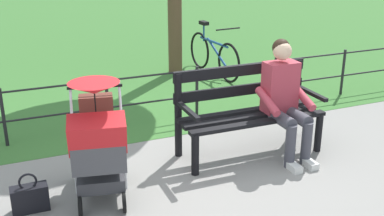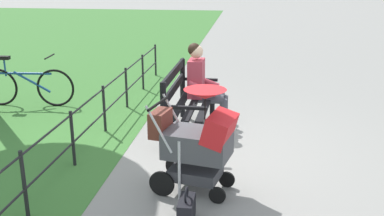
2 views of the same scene
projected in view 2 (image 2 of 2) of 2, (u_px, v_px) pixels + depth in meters
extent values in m
plane|color=gray|center=(187.00, 152.00, 5.90)|extent=(60.00, 60.00, 0.00)
cube|color=black|center=(181.00, 104.00, 6.43)|extent=(1.60, 0.12, 0.04)
cube|color=black|center=(193.00, 104.00, 6.41)|extent=(1.60, 0.12, 0.04)
cube|color=black|center=(206.00, 105.00, 6.38)|extent=(1.60, 0.12, 0.04)
cube|color=black|center=(174.00, 89.00, 6.38)|extent=(1.60, 0.06, 0.12)
cube|color=black|center=(174.00, 73.00, 6.31)|extent=(1.60, 0.06, 0.12)
cylinder|color=black|center=(212.00, 104.00, 7.16)|extent=(0.08, 0.08, 0.45)
cylinder|color=black|center=(183.00, 88.00, 7.15)|extent=(0.08, 0.08, 0.95)
cube|color=black|center=(200.00, 79.00, 7.06)|extent=(0.06, 0.56, 0.04)
cylinder|color=black|center=(200.00, 138.00, 5.74)|extent=(0.08, 0.08, 0.45)
cylinder|color=black|center=(164.00, 118.00, 5.73)|extent=(0.08, 0.08, 0.95)
cube|color=black|center=(185.00, 108.00, 5.65)|extent=(0.06, 0.56, 0.04)
cylinder|color=#42424C|center=(211.00, 95.00, 6.78)|extent=(0.15, 0.40, 0.14)
cylinder|color=#42424C|center=(210.00, 99.00, 6.60)|extent=(0.15, 0.40, 0.14)
cylinder|color=#42424C|center=(224.00, 110.00, 6.83)|extent=(0.11, 0.11, 0.47)
cylinder|color=#42424C|center=(223.00, 114.00, 6.64)|extent=(0.11, 0.11, 0.47)
cube|color=silver|center=(229.00, 123.00, 6.88)|extent=(0.10, 0.22, 0.07)
cube|color=silver|center=(228.00, 127.00, 6.69)|extent=(0.10, 0.22, 0.07)
cube|color=#B23847|center=(196.00, 78.00, 6.64)|extent=(0.36, 0.22, 0.56)
cylinder|color=#B23847|center=(206.00, 81.00, 6.86)|extent=(0.10, 0.43, 0.23)
cylinder|color=#B23847|center=(202.00, 89.00, 6.44)|extent=(0.10, 0.43, 0.23)
sphere|color=beige|center=(196.00, 52.00, 6.51)|extent=(0.20, 0.20, 0.20)
sphere|color=black|center=(194.00, 49.00, 6.51)|extent=(0.19, 0.19, 0.19)
cylinder|color=black|center=(177.00, 166.00, 5.14)|extent=(0.09, 0.28, 0.28)
cylinder|color=black|center=(162.00, 184.00, 4.72)|extent=(0.09, 0.28, 0.28)
cylinder|color=black|center=(227.00, 179.00, 4.93)|extent=(0.07, 0.18, 0.18)
cylinder|color=black|center=(217.00, 195.00, 4.59)|extent=(0.07, 0.18, 0.18)
cube|color=#38383D|center=(196.00, 172.00, 4.81)|extent=(0.52, 0.59, 0.12)
cylinder|color=silver|center=(194.00, 154.00, 5.02)|extent=(0.03, 0.03, 0.65)
cylinder|color=silver|center=(179.00, 171.00, 4.60)|extent=(0.03, 0.03, 0.65)
cube|color=#47474C|center=(197.00, 144.00, 4.71)|extent=(0.59, 0.76, 0.28)
cube|color=red|center=(220.00, 129.00, 4.57)|extent=(0.53, 0.40, 0.33)
cylinder|color=black|center=(158.00, 103.00, 4.72)|extent=(0.52, 0.13, 0.03)
cylinder|color=silver|center=(175.00, 116.00, 4.96)|extent=(0.09, 0.30, 0.49)
cylinder|color=silver|center=(159.00, 129.00, 4.54)|extent=(0.09, 0.30, 0.49)
cone|color=red|center=(205.00, 94.00, 4.51)|extent=(0.52, 0.52, 0.10)
cylinder|color=black|center=(205.00, 111.00, 4.57)|extent=(0.01, 0.01, 0.30)
cube|color=brown|center=(160.00, 123.00, 4.78)|extent=(0.35, 0.22, 0.28)
cube|color=black|center=(186.00, 211.00, 4.24)|extent=(0.32, 0.14, 0.24)
torus|color=black|center=(186.00, 195.00, 4.19)|extent=(0.16, 0.02, 0.16)
cylinder|color=black|center=(156.00, 60.00, 9.93)|extent=(0.04, 0.04, 0.70)
cylinder|color=black|center=(143.00, 72.00, 8.79)|extent=(0.04, 0.04, 0.70)
cylinder|color=black|center=(126.00, 88.00, 7.66)|extent=(0.04, 0.04, 0.70)
cylinder|color=black|center=(104.00, 109.00, 6.52)|extent=(0.04, 0.04, 0.70)
cylinder|color=black|center=(73.00, 139.00, 5.39)|extent=(0.04, 0.04, 0.70)
cylinder|color=black|center=(24.00, 185.00, 4.25)|extent=(0.04, 0.04, 0.70)
cylinder|color=black|center=(88.00, 101.00, 5.86)|extent=(8.41, 0.02, 0.02)
cylinder|color=black|center=(90.00, 126.00, 5.97)|extent=(8.41, 0.02, 0.02)
torus|color=black|center=(55.00, 88.00, 7.73)|extent=(0.09, 0.66, 0.66)
cylinder|color=#1E4C8C|center=(26.00, 73.00, 7.68)|extent=(0.11, 0.90, 0.04)
cylinder|color=#1E4C8C|center=(32.00, 82.00, 7.72)|extent=(0.09, 0.63, 0.38)
cylinder|color=#1E4C8C|center=(5.00, 68.00, 7.66)|extent=(0.03, 0.03, 0.30)
cube|color=black|center=(4.00, 58.00, 7.61)|extent=(0.12, 0.21, 0.06)
cylinder|color=black|center=(50.00, 56.00, 7.56)|extent=(0.44, 0.06, 0.02)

